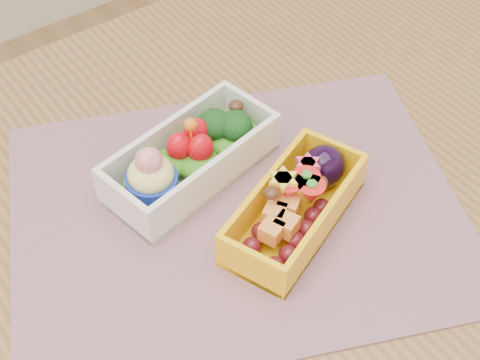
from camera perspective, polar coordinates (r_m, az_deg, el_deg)
table at (r=0.79m, az=0.80°, el=-8.33°), size 1.20×0.80×0.75m
placemat at (r=0.73m, az=-0.24°, el=-2.55°), size 0.56×0.50×0.00m
bento_white at (r=0.74m, az=-4.05°, el=1.79°), size 0.20×0.12×0.08m
bento_yellow at (r=0.70m, az=4.63°, el=-2.01°), size 0.19×0.13×0.06m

